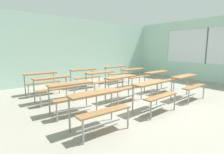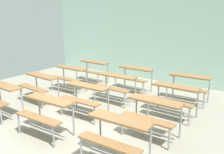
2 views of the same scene
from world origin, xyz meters
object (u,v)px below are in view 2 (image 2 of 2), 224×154
(desk_bench_r2c2, at_px, (174,94))
(desk_bench_r0c2, at_px, (116,131))
(desk_bench_r2c0, at_px, (69,73))
(desk_bench_r3c2, at_px, (189,82))
(desk_bench_r2c1, at_px, (115,82))
(desk_bench_r0c0, at_px, (0,93))
(desk_bench_r1c1, at_px, (85,93))
(desk_bench_r1c2, at_px, (152,110))
(desk_bench_r3c1, at_px, (134,74))
(desk_bench_r0c1, at_px, (46,108))
(desk_bench_r1c0, at_px, (39,82))
(desk_bench_r3c0, at_px, (93,67))

(desk_bench_r2c2, bearing_deg, desk_bench_r0c2, -91.25)
(desk_bench_r2c0, distance_m, desk_bench_r3c2, 3.60)
(desk_bench_r2c1, xyz_separation_m, desk_bench_r2c2, (1.69, -0.04, 0.00))
(desk_bench_r0c0, xyz_separation_m, desk_bench_r1c1, (1.68, 1.14, 0.00))
(desk_bench_r1c2, relative_size, desk_bench_r3c1, 0.99)
(desk_bench_r3c2, bearing_deg, desk_bench_r0c0, -137.05)
(desk_bench_r0c1, relative_size, desk_bench_r3c1, 1.01)
(desk_bench_r2c0, bearing_deg, desk_bench_r1c0, -89.48)
(desk_bench_r1c0, bearing_deg, desk_bench_r0c0, -87.34)
(desk_bench_r2c0, bearing_deg, desk_bench_r0c1, -55.08)
(desk_bench_r0c0, bearing_deg, desk_bench_r0c1, 1.07)
(desk_bench_r0c2, distance_m, desk_bench_r3c2, 3.48)
(desk_bench_r2c1, distance_m, desk_bench_r3c2, 2.02)
(desk_bench_r1c2, height_order, desk_bench_r2c1, same)
(desk_bench_r1c1, xyz_separation_m, desk_bench_r2c0, (-1.70, 1.19, 0.00))
(desk_bench_r1c0, bearing_deg, desk_bench_r2c1, 37.86)
(desk_bench_r2c2, height_order, desk_bench_r3c2, same)
(desk_bench_r1c1, height_order, desk_bench_r2c2, same)
(desk_bench_r1c2, bearing_deg, desk_bench_r1c1, -179.68)
(desk_bench_r1c1, bearing_deg, desk_bench_r1c0, 177.74)
(desk_bench_r1c2, xyz_separation_m, desk_bench_r2c1, (-1.71, 1.21, 0.00))
(desk_bench_r0c0, height_order, desk_bench_r0c1, same)
(desk_bench_r1c0, distance_m, desk_bench_r2c1, 2.10)
(desk_bench_r1c2, relative_size, desk_bench_r2c0, 1.00)
(desk_bench_r3c2, bearing_deg, desk_bench_r2c1, -148.46)
(desk_bench_r2c1, bearing_deg, desk_bench_r3c1, 92.94)
(desk_bench_r2c0, height_order, desk_bench_r3c0, same)
(desk_bench_r1c1, xyz_separation_m, desk_bench_r2c2, (1.74, 1.16, 0.00))
(desk_bench_r2c1, bearing_deg, desk_bench_r2c0, -179.46)
(desk_bench_r3c0, height_order, desk_bench_r3c1, same)
(desk_bench_r1c1, bearing_deg, desk_bench_r3c0, 123.75)
(desk_bench_r0c1, distance_m, desk_bench_r1c0, 2.02)
(desk_bench_r3c0, distance_m, desk_bench_r3c1, 1.70)
(desk_bench_r0c2, bearing_deg, desk_bench_r2c2, 86.27)
(desk_bench_r1c0, bearing_deg, desk_bench_r2c0, 94.21)
(desk_bench_r1c2, bearing_deg, desk_bench_r0c0, -161.20)
(desk_bench_r2c0, relative_size, desk_bench_r3c1, 1.00)
(desk_bench_r1c0, relative_size, desk_bench_r2c0, 1.02)
(desk_bench_r1c2, relative_size, desk_bench_r2c2, 1.00)
(desk_bench_r1c0, height_order, desk_bench_r1c1, same)
(desk_bench_r0c2, bearing_deg, desk_bench_r1c0, 159.25)
(desk_bench_r0c1, bearing_deg, desk_bench_r0c2, -1.22)
(desk_bench_r2c2, bearing_deg, desk_bench_r3c1, 146.92)
(desk_bench_r0c0, height_order, desk_bench_r1c0, same)
(desk_bench_r3c2, bearing_deg, desk_bench_r3c1, 177.56)
(desk_bench_r2c0, bearing_deg, desk_bench_r0c0, -90.24)
(desk_bench_r1c2, xyz_separation_m, desk_bench_r3c2, (-0.05, 2.34, 0.00))
(desk_bench_r0c0, height_order, desk_bench_r2c1, same)
(desk_bench_r0c2, height_order, desk_bench_r3c2, same)
(desk_bench_r0c0, xyz_separation_m, desk_bench_r1c2, (3.44, 1.14, 0.00))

